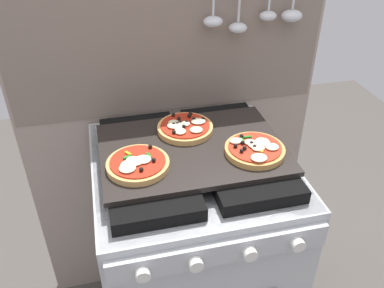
# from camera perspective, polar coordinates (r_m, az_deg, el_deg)

# --- Properties ---
(kitchen_backsplash) EXTENTS (1.10, 0.09, 1.55)m
(kitchen_backsplash) POSITION_cam_1_polar(r_m,az_deg,el_deg) (1.56, -2.76, 2.51)
(kitchen_backsplash) COLOR gray
(kitchen_backsplash) RESTS_ON ground_plane
(stove) EXTENTS (0.60, 0.64, 0.90)m
(stove) POSITION_cam_1_polar(r_m,az_deg,el_deg) (1.52, 0.01, -15.03)
(stove) COLOR #B7BABF
(stove) RESTS_ON ground_plane
(baking_tray) EXTENTS (0.54, 0.38, 0.02)m
(baking_tray) POSITION_cam_1_polar(r_m,az_deg,el_deg) (1.22, -0.00, -0.70)
(baking_tray) COLOR black
(baking_tray) RESTS_ON stove
(pizza_left) EXTENTS (0.17, 0.17, 0.03)m
(pizza_left) POSITION_cam_1_polar(r_m,az_deg,el_deg) (1.13, -7.59, -2.76)
(pizza_left) COLOR tan
(pizza_left) RESTS_ON baking_tray
(pizza_right) EXTENTS (0.17, 0.17, 0.03)m
(pizza_right) POSITION_cam_1_polar(r_m,az_deg,el_deg) (1.19, 8.74, -0.71)
(pizza_right) COLOR tan
(pizza_right) RESTS_ON baking_tray
(pizza_center) EXTENTS (0.17, 0.17, 0.03)m
(pizza_center) POSITION_cam_1_polar(r_m,az_deg,el_deg) (1.28, -0.99, 2.33)
(pizza_center) COLOR tan
(pizza_center) RESTS_ON baking_tray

